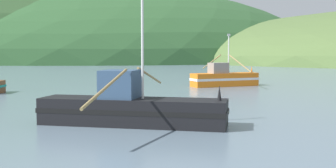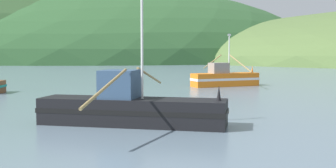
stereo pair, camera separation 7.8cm
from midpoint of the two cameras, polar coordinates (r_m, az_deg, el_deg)
hill_far_right at (r=204.50m, az=-21.61°, el=3.23°), size 182.31×145.85×86.70m
hill_mid_right at (r=188.13m, az=-12.91°, el=3.35°), size 207.04×165.63×61.02m
fishing_boat_black at (r=19.87m, az=-5.01°, el=-3.26°), size 9.12×11.90×6.14m
fishing_boat_orange at (r=41.98m, az=7.78°, el=0.81°), size 6.54×7.46×5.23m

